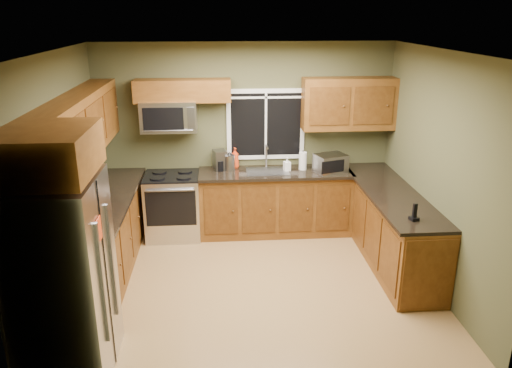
{
  "coord_description": "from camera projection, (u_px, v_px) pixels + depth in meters",
  "views": [
    {
      "loc": [
        -0.37,
        -5.21,
        3.09
      ],
      "look_at": [
        0.05,
        0.35,
        1.15
      ],
      "focal_mm": 35.0,
      "sensor_mm": 36.0,
      "label": 1
    }
  ],
  "objects": [
    {
      "name": "toaster_oven",
      "position": [
        331.0,
        163.0,
        6.98
      ],
      "size": [
        0.49,
        0.43,
        0.26
      ],
      "color": "#B7B7BC",
      "rests_on": "countertop_back"
    },
    {
      "name": "kettle",
      "position": [
        229.0,
        162.0,
        7.08
      ],
      "size": [
        0.17,
        0.17,
        0.27
      ],
      "color": "#B7B7BC",
      "rests_on": "countertop_back"
    },
    {
      "name": "base_cabinets_left",
      "position": [
        105.0,
        238.0,
        6.12
      ],
      "size": [
        0.6,
        2.65,
        0.9
      ],
      "primitive_type": "cube",
      "color": "brown",
      "rests_on": "ground"
    },
    {
      "name": "upper_cabinets_back_left",
      "position": [
        183.0,
        91.0,
        6.75
      ],
      "size": [
        1.3,
        0.33,
        0.3
      ],
      "primitive_type": "cube",
      "color": "brown",
      "rests_on": "back_wall"
    },
    {
      "name": "upper_cabinets_back_right",
      "position": [
        349.0,
        104.0,
        6.98
      ],
      "size": [
        1.3,
        0.33,
        0.72
      ],
      "primitive_type": "cube",
      "color": "brown",
      "rests_on": "back_wall"
    },
    {
      "name": "ceiling",
      "position": [
        254.0,
        51.0,
        5.06
      ],
      "size": [
        4.2,
        4.2,
        0.0
      ],
      "primitive_type": "plane",
      "rotation": [
        3.14,
        0.0,
        0.0
      ],
      "color": "white",
      "rests_on": "back_wall"
    },
    {
      "name": "right_wall",
      "position": [
        438.0,
        173.0,
        5.66
      ],
      "size": [
        0.0,
        3.6,
        3.6
      ],
      "primitive_type": "plane",
      "rotation": [
        1.57,
        0.0,
        -1.57
      ],
      "color": "#46472B",
      "rests_on": "ground"
    },
    {
      "name": "back_wall",
      "position": [
        245.0,
        138.0,
        7.2
      ],
      "size": [
        4.2,
        0.0,
        4.2
      ],
      "primitive_type": "plane",
      "rotation": [
        1.57,
        0.0,
        0.0
      ],
      "color": "#46472B",
      "rests_on": "ground"
    },
    {
      "name": "floor",
      "position": [
        254.0,
        285.0,
        5.95
      ],
      "size": [
        4.2,
        4.2,
        0.0
      ],
      "primitive_type": "plane",
      "color": "olive",
      "rests_on": "ground"
    },
    {
      "name": "paper_towel_roll",
      "position": [
        303.0,
        161.0,
        7.11
      ],
      "size": [
        0.14,
        0.14,
        0.28
      ],
      "color": "white",
      "rests_on": "countertop_back"
    },
    {
      "name": "countertop_left",
      "position": [
        103.0,
        203.0,
        5.97
      ],
      "size": [
        0.65,
        2.65,
        0.04
      ],
      "primitive_type": "cube",
      "color": "black",
      "rests_on": "base_cabinets_left"
    },
    {
      "name": "soap_bottle_b",
      "position": [
        287.0,
        164.0,
        7.06
      ],
      "size": [
        0.11,
        0.11,
        0.2
      ],
      "primitive_type": "imported",
      "rotation": [
        0.0,
        0.0,
        0.22
      ],
      "color": "white",
      "rests_on": "countertop_back"
    },
    {
      "name": "soap_bottle_a",
      "position": [
        235.0,
        158.0,
        7.18
      ],
      "size": [
        0.14,
        0.14,
        0.3
      ],
      "primitive_type": "imported",
      "rotation": [
        0.0,
        0.0,
        0.3
      ],
      "color": "red",
      "rests_on": "countertop_back"
    },
    {
      "name": "base_cabinets_back",
      "position": [
        275.0,
        203.0,
        7.24
      ],
      "size": [
        2.17,
        0.6,
        0.9
      ],
      "primitive_type": "cube",
      "color": "brown",
      "rests_on": "ground"
    },
    {
      "name": "refrigerator",
      "position": [
        64.0,
        279.0,
        4.3
      ],
      "size": [
        0.74,
        0.9,
        1.8
      ],
      "color": "#B7B7BC",
      "rests_on": "ground"
    },
    {
      "name": "range",
      "position": [
        173.0,
        205.0,
        7.1
      ],
      "size": [
        0.76,
        0.69,
        0.94
      ],
      "color": "#B7B7BC",
      "rests_on": "ground"
    },
    {
      "name": "countertop_peninsula",
      "position": [
        391.0,
        193.0,
        6.29
      ],
      "size": [
        0.65,
        2.5,
        0.04
      ],
      "primitive_type": "cube",
      "color": "black",
      "rests_on": "base_cabinets_peninsula"
    },
    {
      "name": "upper_cabinet_over_fridge",
      "position": [
        46.0,
        153.0,
        3.93
      ],
      "size": [
        0.72,
        0.9,
        0.38
      ],
      "primitive_type": "cube",
      "color": "brown",
      "rests_on": "left_wall"
    },
    {
      "name": "cordless_phone",
      "position": [
        414.0,
        215.0,
        5.39
      ],
      "size": [
        0.1,
        0.1,
        0.19
      ],
      "color": "black",
      "rests_on": "countertop_peninsula"
    },
    {
      "name": "base_cabinets_peninsula",
      "position": [
        390.0,
        227.0,
        6.44
      ],
      "size": [
        0.6,
        2.52,
        0.9
      ],
      "color": "brown",
      "rests_on": "ground"
    },
    {
      "name": "coffee_maker",
      "position": [
        220.0,
        161.0,
        7.1
      ],
      "size": [
        0.22,
        0.26,
        0.28
      ],
      "color": "slate",
      "rests_on": "countertop_back"
    },
    {
      "name": "upper_cabinets_left",
      "position": [
        81.0,
        126.0,
        5.65
      ],
      "size": [
        0.33,
        2.65,
        0.72
      ],
      "primitive_type": "cube",
      "color": "brown",
      "rests_on": "left_wall"
    },
    {
      "name": "left_wall",
      "position": [
        59.0,
        182.0,
        5.35
      ],
      "size": [
        0.0,
        3.6,
        3.6
      ],
      "primitive_type": "plane",
      "rotation": [
        1.57,
        0.0,
        1.57
      ],
      "color": "#46472B",
      "rests_on": "ground"
    },
    {
      "name": "window",
      "position": [
        266.0,
        124.0,
        7.14
      ],
      "size": [
        1.12,
        0.03,
        1.02
      ],
      "color": "white",
      "rests_on": "back_wall"
    },
    {
      "name": "sink",
      "position": [
        267.0,
        170.0,
        7.06
      ],
      "size": [
        0.6,
        0.42,
        0.36
      ],
      "color": "slate",
      "rests_on": "countertop_back"
    },
    {
      "name": "microwave",
      "position": [
        169.0,
        116.0,
        6.82
      ],
      "size": [
        0.76,
        0.41,
        0.42
      ],
      "color": "#B7B7BC",
      "rests_on": "back_wall"
    },
    {
      "name": "front_wall",
      "position": [
        271.0,
        251.0,
        3.81
      ],
      "size": [
        4.2,
        0.0,
        4.2
      ],
      "primitive_type": "plane",
      "rotation": [
        -1.57,
        0.0,
        0.0
      ],
      "color": "#46472B",
      "rests_on": "ground"
    },
    {
      "name": "countertop_back",
      "position": [
        276.0,
        173.0,
        7.07
      ],
      "size": [
        2.17,
        0.65,
        0.04
      ],
      "primitive_type": "cube",
      "color": "black",
      "rests_on": "base_cabinets_back"
    }
  ]
}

